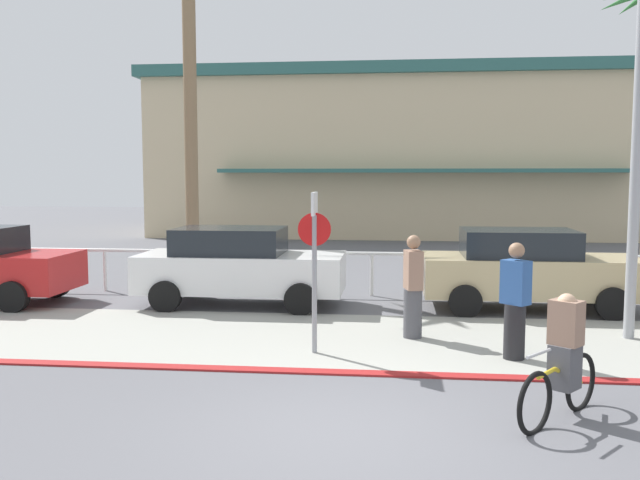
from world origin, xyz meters
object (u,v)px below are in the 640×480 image
(car_white_1, at_px, (239,266))
(cyclist_yellow_0, at_px, (563,360))
(palm_tree_1, at_px, (188,42))
(pedestrian_2, at_px, (515,306))
(pedestrian_1, at_px, (413,291))
(stop_sign_bike_lane, at_px, (314,249))
(car_tan_2, at_px, (527,269))

(car_white_1, bearing_deg, cyclist_yellow_0, -50.25)
(palm_tree_1, relative_size, pedestrian_2, 5.00)
(pedestrian_2, bearing_deg, pedestrian_1, 141.30)
(pedestrian_1, height_order, pedestrian_2, pedestrian_2)
(stop_sign_bike_lane, bearing_deg, pedestrian_1, 36.97)
(cyclist_yellow_0, bearing_deg, pedestrian_2, 92.46)
(car_white_1, relative_size, cyclist_yellow_0, 2.93)
(cyclist_yellow_0, height_order, pedestrian_1, pedestrian_1)
(cyclist_yellow_0, relative_size, pedestrian_2, 0.83)
(stop_sign_bike_lane, xyz_separation_m, car_tan_2, (4.01, 3.96, -0.81))
(stop_sign_bike_lane, height_order, palm_tree_1, palm_tree_1)
(stop_sign_bike_lane, relative_size, car_white_1, 0.58)
(car_white_1, xyz_separation_m, car_tan_2, (6.10, 0.16, 0.00))
(pedestrian_2, bearing_deg, car_white_1, 143.48)
(stop_sign_bike_lane, xyz_separation_m, car_white_1, (-2.09, 3.80, -0.81))
(pedestrian_1, bearing_deg, stop_sign_bike_lane, -143.03)
(car_white_1, height_order, cyclist_yellow_0, car_white_1)
(car_tan_2, bearing_deg, cyclist_yellow_0, -97.20)
(car_tan_2, distance_m, pedestrian_2, 4.09)
(cyclist_yellow_0, bearing_deg, car_white_1, 129.75)
(car_white_1, bearing_deg, car_tan_2, 1.49)
(pedestrian_1, distance_m, pedestrian_2, 1.93)
(car_white_1, height_order, pedestrian_2, pedestrian_2)
(stop_sign_bike_lane, height_order, pedestrian_2, stop_sign_bike_lane)
(car_white_1, bearing_deg, stop_sign_bike_lane, -61.23)
(palm_tree_1, xyz_separation_m, car_white_1, (2.26, -3.94, -5.52))
(palm_tree_1, relative_size, pedestrian_1, 5.02)
(car_tan_2, bearing_deg, car_white_1, -178.51)
(stop_sign_bike_lane, distance_m, palm_tree_1, 10.05)
(palm_tree_1, relative_size, car_tan_2, 2.06)
(car_tan_2, xyz_separation_m, pedestrian_1, (-2.44, -2.78, -0.03))
(palm_tree_1, distance_m, pedestrian_2, 12.09)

